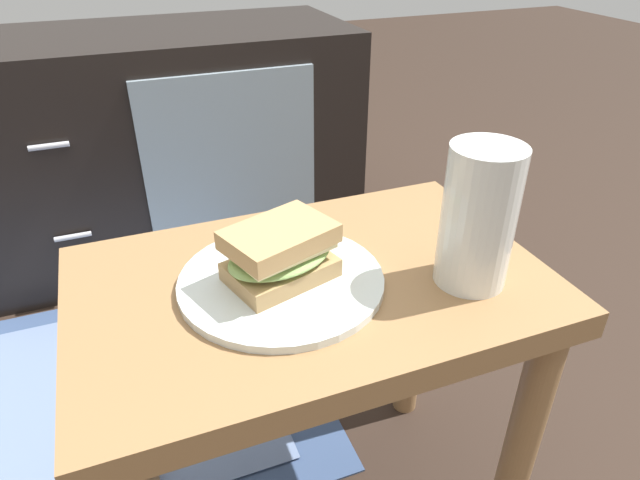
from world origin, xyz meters
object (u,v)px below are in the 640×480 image
Objects in this scene: tv_cabinet at (169,144)px; sandwich_front at (281,256)px; plate at (283,283)px; beer_glass at (478,218)px.

tv_cabinet is 6.56× the size of sandwich_front.
plate is at bearing -89.07° from tv_cabinet.
sandwich_front is at bearing -45.00° from plate.
beer_glass reaches higher than tv_cabinet.
tv_cabinet is at bearing 90.93° from sandwich_front.
tv_cabinet reaches higher than plate.
sandwich_front is at bearing 162.74° from beer_glass.
plate is 0.04m from sandwich_front.
beer_glass is (0.21, -0.07, 0.04)m from sandwich_front.
tv_cabinet is 4.01× the size of plate.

